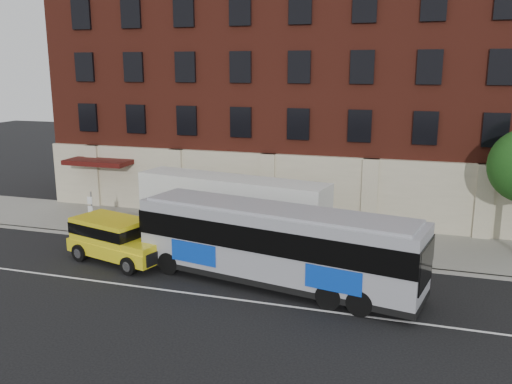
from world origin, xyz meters
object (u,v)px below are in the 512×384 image
(sign_pole, at_px, (91,210))
(shipping_container, at_px, (231,210))
(yellow_suv, at_px, (115,237))
(city_bus, at_px, (276,243))

(sign_pole, bearing_deg, shipping_container, 9.55)
(shipping_container, bearing_deg, yellow_suv, -135.05)
(yellow_suv, bearing_deg, shipping_container, 44.95)
(city_bus, xyz_separation_m, yellow_suv, (-8.15, 0.64, -0.70))
(city_bus, relative_size, yellow_suv, 2.30)
(sign_pole, relative_size, city_bus, 0.20)
(sign_pole, distance_m, city_bus, 12.10)
(sign_pole, height_order, shipping_container, shipping_container)
(yellow_suv, bearing_deg, city_bus, -4.48)
(sign_pole, xyz_separation_m, yellow_suv, (3.36, -3.06, -0.27))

